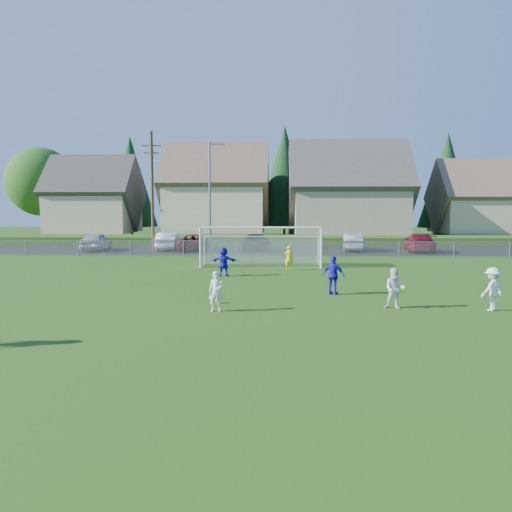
% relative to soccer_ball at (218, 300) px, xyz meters
% --- Properties ---
extents(ground, '(160.00, 160.00, 0.00)m').
position_rel_soccer_ball_xyz_m(ground, '(1.27, -3.73, -0.11)').
color(ground, '#193D0C').
rests_on(ground, ground).
extents(asphalt_lot, '(60.00, 60.00, 0.00)m').
position_rel_soccer_ball_xyz_m(asphalt_lot, '(1.27, 23.77, -0.10)').
color(asphalt_lot, black).
rests_on(asphalt_lot, ground).
extents(grass_embankment, '(70.00, 6.00, 0.80)m').
position_rel_soccer_ball_xyz_m(grass_embankment, '(1.27, 31.27, 0.29)').
color(grass_embankment, '#1E420F').
rests_on(grass_embankment, ground).
extents(soccer_ball, '(0.22, 0.22, 0.22)m').
position_rel_soccer_ball_xyz_m(soccer_ball, '(0.00, 0.00, 0.00)').
color(soccer_ball, white).
rests_on(soccer_ball, ground).
extents(player_white_a, '(0.53, 0.36, 1.41)m').
position_rel_soccer_ball_xyz_m(player_white_a, '(0.11, -1.54, 0.60)').
color(player_white_a, white).
rests_on(player_white_a, ground).
extents(player_white_b, '(0.84, 0.73, 1.46)m').
position_rel_soccer_ball_xyz_m(player_white_b, '(6.46, -0.78, 0.62)').
color(player_white_b, white).
rests_on(player_white_b, ground).
extents(player_white_c, '(1.14, 0.98, 1.54)m').
position_rel_soccer_ball_xyz_m(player_white_c, '(9.84, -0.97, 0.66)').
color(player_white_c, white).
rests_on(player_white_c, ground).
extents(player_blue_a, '(1.02, 0.76, 1.61)m').
position_rel_soccer_ball_xyz_m(player_blue_a, '(4.61, 2.11, 0.70)').
color(player_blue_a, '#1713B5').
rests_on(player_blue_a, ground).
extents(player_blue_b, '(1.47, 0.58, 1.55)m').
position_rel_soccer_ball_xyz_m(player_blue_b, '(-0.57, 7.56, 0.66)').
color(player_blue_b, '#1713B5').
rests_on(player_blue_b, ground).
extents(goalkeeper, '(0.53, 0.35, 1.42)m').
position_rel_soccer_ball_xyz_m(goalkeeper, '(2.97, 10.32, 0.60)').
color(goalkeeper, yellow).
rests_on(goalkeeper, ground).
extents(car_a, '(2.16, 4.63, 1.53)m').
position_rel_soccer_ball_xyz_m(car_a, '(-13.05, 23.00, 0.66)').
color(car_a, '#B3B7BB').
rests_on(car_a, ground).
extents(car_b, '(1.91, 4.73, 1.53)m').
position_rel_soccer_ball_xyz_m(car_b, '(-7.03, 23.92, 0.65)').
color(car_b, white).
rests_on(car_b, ground).
extents(car_c, '(2.37, 4.98, 1.37)m').
position_rel_soccer_ball_xyz_m(car_c, '(-4.78, 23.50, 0.58)').
color(car_c, maroon).
rests_on(car_c, ground).
extents(car_d, '(2.35, 5.05, 1.43)m').
position_rel_soccer_ball_xyz_m(car_d, '(0.50, 23.79, 0.60)').
color(car_d, black).
rests_on(car_d, ground).
extents(car_f, '(2.11, 4.60, 1.46)m').
position_rel_soccer_ball_xyz_m(car_f, '(8.70, 23.63, 0.62)').
color(car_f, '#B8B8B8').
rests_on(car_f, ground).
extents(car_g, '(2.84, 5.53, 1.53)m').
position_rel_soccer_ball_xyz_m(car_g, '(14.04, 22.89, 0.66)').
color(car_g, maroon).
rests_on(car_g, ground).
extents(soccer_goal, '(7.42, 1.90, 2.50)m').
position_rel_soccer_ball_xyz_m(soccer_goal, '(1.27, 12.32, 1.52)').
color(soccer_goal, white).
rests_on(soccer_goal, ground).
extents(chainlink_fence, '(52.06, 0.06, 1.20)m').
position_rel_soccer_ball_xyz_m(chainlink_fence, '(1.27, 18.27, 0.52)').
color(chainlink_fence, gray).
rests_on(chainlink_fence, ground).
extents(streetlight, '(1.38, 0.18, 9.00)m').
position_rel_soccer_ball_xyz_m(streetlight, '(-3.17, 22.27, 4.73)').
color(streetlight, slate).
rests_on(streetlight, ground).
extents(utility_pole, '(1.60, 0.26, 10.00)m').
position_rel_soccer_ball_xyz_m(utility_pole, '(-8.23, 23.27, 5.04)').
color(utility_pole, '#473321').
rests_on(utility_pole, ground).
extents(houses_row, '(53.90, 11.45, 13.27)m').
position_rel_soccer_ball_xyz_m(houses_row, '(3.25, 38.73, 7.22)').
color(houses_row, tan).
rests_on(houses_row, ground).
extents(tree_row, '(65.98, 12.36, 13.80)m').
position_rel_soccer_ball_xyz_m(tree_row, '(2.32, 45.00, 6.80)').
color(tree_row, '#382616').
rests_on(tree_row, ground).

